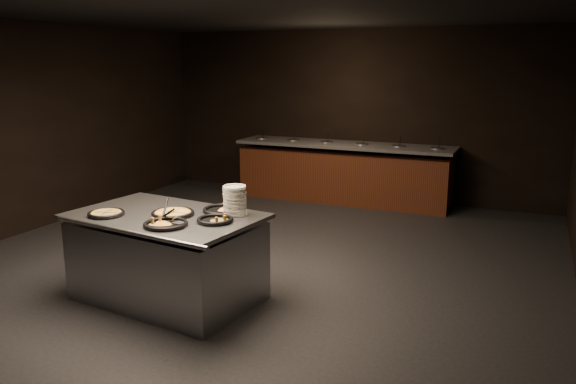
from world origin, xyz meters
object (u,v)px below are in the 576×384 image
Objects in this scene: pan_cheese_whole at (173,213)px; pan_veggie_whole at (106,213)px; serving_counter at (167,258)px; plate_stack at (235,201)px.

pan_veggie_whole is at bearing -154.99° from pan_cheese_whole.
pan_cheese_whole is (0.09, 0.01, 0.48)m from serving_counter.
serving_counter is 0.74m from pan_veggie_whole.
pan_cheese_whole is (0.59, 0.27, 0.00)m from pan_veggie_whole.
pan_veggie_whole is 0.85× the size of pan_cheese_whole.
pan_veggie_whole reaches higher than serving_counter.
serving_counter is at bearing 27.91° from pan_veggie_whole.
serving_counter is 0.48m from pan_cheese_whole.
serving_counter is 0.91m from plate_stack.
pan_veggie_whole is (-0.50, -0.26, 0.48)m from serving_counter.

